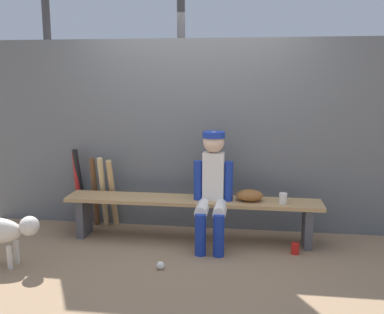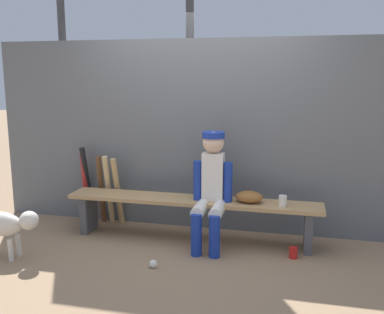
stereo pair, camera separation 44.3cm
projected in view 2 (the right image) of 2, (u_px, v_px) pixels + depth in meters
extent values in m
plane|color=#937556|center=(192.00, 240.00, 4.69)|extent=(30.00, 30.00, 0.00)
cube|color=#595E63|center=(201.00, 136.00, 4.89)|extent=(4.95, 0.03, 2.15)
cube|color=tan|center=(192.00, 200.00, 4.61)|extent=(2.71, 0.36, 0.04)
cube|color=#4C4C51|center=(89.00, 213.00, 4.92)|extent=(0.08, 0.29, 0.42)
cube|color=#4C4C51|center=(308.00, 231.00, 4.37)|extent=(0.08, 0.29, 0.42)
cube|color=silver|center=(213.00, 177.00, 4.50)|extent=(0.22, 0.13, 0.50)
sphere|color=beige|center=(213.00, 142.00, 4.44)|extent=(0.22, 0.22, 0.22)
cylinder|color=#193399|center=(213.00, 135.00, 4.42)|extent=(0.23, 0.23, 0.06)
cylinder|color=silver|center=(201.00, 208.00, 4.40)|extent=(0.13, 0.38, 0.13)
cylinder|color=#193399|center=(196.00, 235.00, 4.26)|extent=(0.11, 0.11, 0.42)
cylinder|color=#193399|center=(198.00, 181.00, 4.53)|extent=(0.09, 0.09, 0.43)
cylinder|color=silver|center=(218.00, 210.00, 4.36)|extent=(0.13, 0.38, 0.13)
cylinder|color=#193399|center=(214.00, 236.00, 4.21)|extent=(0.11, 0.11, 0.42)
cylinder|color=#193399|center=(228.00, 183.00, 4.46)|extent=(0.09, 0.09, 0.43)
ellipsoid|color=brown|center=(249.00, 197.00, 4.45)|extent=(0.28, 0.20, 0.12)
cylinder|color=tan|center=(118.00, 192.00, 5.08)|extent=(0.07, 0.26, 0.82)
cylinder|color=tan|center=(109.00, 190.00, 5.10)|extent=(0.09, 0.27, 0.85)
cylinder|color=brown|center=(101.00, 190.00, 5.17)|extent=(0.06, 0.16, 0.82)
cylinder|color=black|center=(88.00, 184.00, 5.25)|extent=(0.08, 0.25, 0.92)
cylinder|color=#B22323|center=(85.00, 185.00, 5.23)|extent=(0.07, 0.15, 0.89)
sphere|color=white|center=(153.00, 264.00, 4.01)|extent=(0.07, 0.07, 0.07)
cylinder|color=red|center=(293.00, 253.00, 4.22)|extent=(0.08, 0.08, 0.11)
cylinder|color=silver|center=(283.00, 201.00, 4.33)|extent=(0.08, 0.08, 0.11)
cylinder|color=#3F3F42|center=(66.00, 103.00, 5.90)|extent=(0.10, 0.10, 2.77)
cylinder|color=#3F3F42|center=(190.00, 105.00, 5.50)|extent=(0.10, 0.10, 2.77)
sphere|color=beige|center=(29.00, 220.00, 4.11)|extent=(0.18, 0.18, 0.18)
cylinder|color=beige|center=(18.00, 245.00, 4.26)|extent=(0.05, 0.05, 0.22)
cylinder|color=beige|center=(11.00, 250.00, 4.14)|extent=(0.05, 0.05, 0.22)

